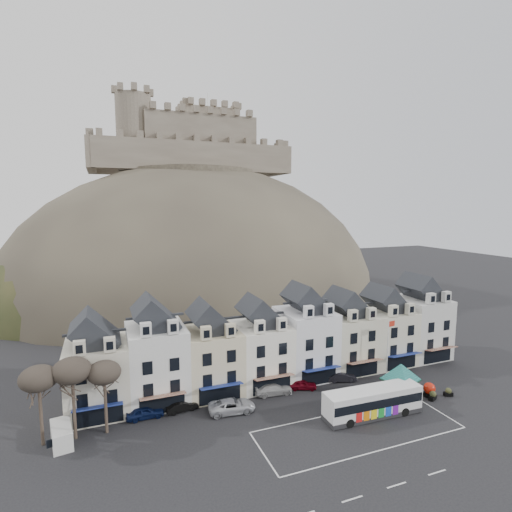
{
  "coord_description": "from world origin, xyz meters",
  "views": [
    {
      "loc": [
        -22.59,
        -31.83,
        23.88
      ],
      "look_at": [
        -0.88,
        24.0,
        16.1
      ],
      "focal_mm": 28.0,
      "sensor_mm": 36.0,
      "label": 1
    }
  ],
  "objects_px": {
    "red_buoy": "(429,389)",
    "car_charcoal": "(342,377)",
    "car_black": "(182,406)",
    "car_white": "(273,389)",
    "car_navy": "(145,412)",
    "flagpole": "(388,346)",
    "bus_shelter": "(401,372)",
    "car_silver": "(232,406)",
    "car_maroon": "(302,384)",
    "bus": "(373,401)",
    "white_van": "(62,435)"
  },
  "relations": [
    {
      "from": "red_buoy",
      "to": "car_charcoal",
      "type": "distance_m",
      "value": 10.92
    },
    {
      "from": "car_black",
      "to": "car_charcoal",
      "type": "height_order",
      "value": "car_charcoal"
    },
    {
      "from": "red_buoy",
      "to": "car_white",
      "type": "height_order",
      "value": "red_buoy"
    },
    {
      "from": "car_navy",
      "to": "car_black",
      "type": "xyz_separation_m",
      "value": [
        4.15,
        0.0,
        -0.1
      ]
    },
    {
      "from": "red_buoy",
      "to": "flagpole",
      "type": "height_order",
      "value": "flagpole"
    },
    {
      "from": "bus_shelter",
      "to": "flagpole",
      "type": "xyz_separation_m",
      "value": [
        2.13,
        4.97,
        1.3
      ]
    },
    {
      "from": "car_silver",
      "to": "car_charcoal",
      "type": "xyz_separation_m",
      "value": [
        16.38,
        2.33,
        -0.11
      ]
    },
    {
      "from": "car_navy",
      "to": "car_maroon",
      "type": "distance_m",
      "value": 19.82
    },
    {
      "from": "bus_shelter",
      "to": "car_white",
      "type": "relative_size",
      "value": 1.38
    },
    {
      "from": "car_charcoal",
      "to": "car_white",
      "type": "bearing_deg",
      "value": 107.08
    },
    {
      "from": "bus_shelter",
      "to": "car_charcoal",
      "type": "relative_size",
      "value": 1.73
    },
    {
      "from": "red_buoy",
      "to": "car_black",
      "type": "height_order",
      "value": "red_buoy"
    },
    {
      "from": "bus_shelter",
      "to": "car_navy",
      "type": "bearing_deg",
      "value": 147.13
    },
    {
      "from": "bus",
      "to": "car_maroon",
      "type": "height_order",
      "value": "bus"
    },
    {
      "from": "bus_shelter",
      "to": "car_charcoal",
      "type": "distance_m",
      "value": 8.45
    },
    {
      "from": "car_silver",
      "to": "car_black",
      "type": "bearing_deg",
      "value": 72.92
    },
    {
      "from": "car_navy",
      "to": "white_van",
      "type": "bearing_deg",
      "value": 102.54
    },
    {
      "from": "flagpole",
      "to": "car_silver",
      "type": "bearing_deg",
      "value": -179.11
    },
    {
      "from": "red_buoy",
      "to": "car_white",
      "type": "relative_size",
      "value": 0.36
    },
    {
      "from": "car_black",
      "to": "car_white",
      "type": "distance_m",
      "value": 11.56
    },
    {
      "from": "bus",
      "to": "car_charcoal",
      "type": "bearing_deg",
      "value": 80.7
    },
    {
      "from": "bus",
      "to": "bus_shelter",
      "type": "distance_m",
      "value": 6.17
    },
    {
      "from": "bus",
      "to": "car_maroon",
      "type": "distance_m",
      "value": 9.88
    },
    {
      "from": "white_van",
      "to": "car_maroon",
      "type": "xyz_separation_m",
      "value": [
        28.13,
        1.89,
        -0.31
      ]
    },
    {
      "from": "car_silver",
      "to": "flagpole",
      "type": "bearing_deg",
      "value": -82.7
    },
    {
      "from": "car_navy",
      "to": "car_white",
      "type": "distance_m",
      "value": 15.71
    },
    {
      "from": "flagpole",
      "to": "car_charcoal",
      "type": "distance_m",
      "value": 7.54
    },
    {
      "from": "bus",
      "to": "car_navy",
      "type": "bearing_deg",
      "value": 161.68
    },
    {
      "from": "car_navy",
      "to": "car_maroon",
      "type": "xyz_separation_m",
      "value": [
        19.82,
        -0.1,
        -0.08
      ]
    },
    {
      "from": "car_black",
      "to": "car_charcoal",
      "type": "xyz_separation_m",
      "value": [
        21.74,
        0.0,
        0.03
      ]
    },
    {
      "from": "bus_shelter",
      "to": "car_silver",
      "type": "bearing_deg",
      "value": 147.4
    },
    {
      "from": "bus",
      "to": "flagpole",
      "type": "bearing_deg",
      "value": 43.97
    },
    {
      "from": "white_van",
      "to": "car_navy",
      "type": "distance_m",
      "value": 8.54
    },
    {
      "from": "car_navy",
      "to": "bus",
      "type": "bearing_deg",
      "value": -111.22
    },
    {
      "from": "bus_shelter",
      "to": "red_buoy",
      "type": "relative_size",
      "value": 3.84
    },
    {
      "from": "white_van",
      "to": "car_white",
      "type": "distance_m",
      "value": 24.09
    },
    {
      "from": "bus",
      "to": "white_van",
      "type": "distance_m",
      "value": 33.15
    },
    {
      "from": "car_silver",
      "to": "car_maroon",
      "type": "xyz_separation_m",
      "value": [
        10.32,
        2.23,
        -0.12
      ]
    },
    {
      "from": "flagpole",
      "to": "white_van",
      "type": "relative_size",
      "value": 1.95
    },
    {
      "from": "car_black",
      "to": "car_white",
      "type": "xyz_separation_m",
      "value": [
        11.56,
        0.0,
        0.11
      ]
    },
    {
      "from": "flagpole",
      "to": "car_silver",
      "type": "height_order",
      "value": "flagpole"
    },
    {
      "from": "white_van",
      "to": "car_silver",
      "type": "bearing_deg",
      "value": -10.31
    },
    {
      "from": "car_silver",
      "to": "white_van",
      "type": "bearing_deg",
      "value": 95.31
    },
    {
      "from": "white_van",
      "to": "car_silver",
      "type": "relative_size",
      "value": 0.82
    },
    {
      "from": "white_van",
      "to": "car_charcoal",
      "type": "height_order",
      "value": "white_van"
    },
    {
      "from": "car_silver",
      "to": "red_buoy",
      "type": "bearing_deg",
      "value": -96.0
    },
    {
      "from": "bus_shelter",
      "to": "car_silver",
      "type": "distance_m",
      "value": 20.89
    },
    {
      "from": "car_white",
      "to": "car_maroon",
      "type": "bearing_deg",
      "value": -85.56
    },
    {
      "from": "bus_shelter",
      "to": "car_charcoal",
      "type": "bearing_deg",
      "value": 98.91
    },
    {
      "from": "white_van",
      "to": "car_white",
      "type": "xyz_separation_m",
      "value": [
        24.01,
        1.99,
        -0.23
      ]
    }
  ]
}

